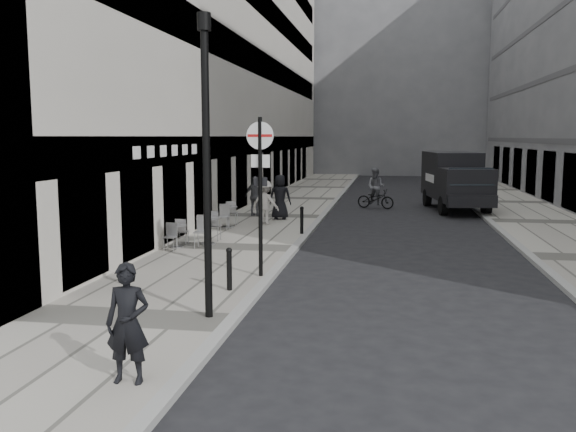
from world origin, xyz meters
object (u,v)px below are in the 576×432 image
(sign_post, at_px, (260,175))
(lamppost, at_px, (206,152))
(walking_man, at_px, (128,323))
(cyclist, at_px, (376,193))
(panel_van, at_px, (455,178))

(sign_post, relative_size, lamppost, 0.69)
(walking_man, height_order, sign_post, sign_post)
(walking_man, bearing_deg, cyclist, 78.96)
(walking_man, distance_m, sign_post, 6.95)
(lamppost, distance_m, cyclist, 19.71)
(sign_post, bearing_deg, panel_van, 72.67)
(sign_post, height_order, panel_van, sign_post)
(panel_van, height_order, cyclist, panel_van)
(lamppost, relative_size, panel_van, 0.92)
(cyclist, bearing_deg, walking_man, -79.63)
(walking_man, xyz_separation_m, lamppost, (0.18, 3.21, 2.28))
(sign_post, bearing_deg, walking_man, -89.75)
(sign_post, height_order, lamppost, lamppost)
(walking_man, bearing_deg, panel_van, 69.83)
(lamppost, height_order, cyclist, lamppost)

